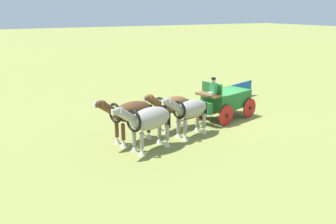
% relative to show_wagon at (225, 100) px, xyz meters
% --- Properties ---
extents(ground_plane, '(220.00, 220.00, 0.00)m').
position_rel_show_wagon_xyz_m(ground_plane, '(-0.15, -0.04, -1.09)').
color(ground_plane, olive).
extents(show_wagon, '(5.65, 2.53, 2.60)m').
position_rel_show_wagon_xyz_m(show_wagon, '(0.00, 0.00, 0.00)').
color(show_wagon, '#236B2D').
rests_on(show_wagon, ground).
extents(draft_horse_rear_near, '(2.94, 1.29, 2.18)m').
position_rel_show_wagon_xyz_m(draft_horse_rear_near, '(3.29, 1.46, 0.22)').
color(draft_horse_rear_near, '#9E998E').
rests_on(draft_horse_rear_near, ground).
extents(draft_horse_rear_off, '(2.97, 1.29, 2.12)m').
position_rel_show_wagon_xyz_m(draft_horse_rear_off, '(3.60, 0.20, 0.17)').
color(draft_horse_rear_off, brown).
rests_on(draft_horse_rear_off, ground).
extents(draft_horse_lead_near, '(3.09, 1.46, 2.25)m').
position_rel_show_wagon_xyz_m(draft_horse_lead_near, '(5.79, 2.08, 0.28)').
color(draft_horse_lead_near, '#9E998E').
rests_on(draft_horse_lead_near, ground).
extents(draft_horse_lead_off, '(3.13, 1.39, 2.28)m').
position_rel_show_wagon_xyz_m(draft_horse_lead_off, '(6.11, 0.81, 0.32)').
color(draft_horse_lead_off, brown).
rests_on(draft_horse_lead_off, ground).
extents(sponsor_banner, '(3.07, 1.01, 1.10)m').
position_rel_show_wagon_xyz_m(sponsor_banner, '(-3.76, -3.20, -0.54)').
color(sponsor_banner, '#1959B2').
rests_on(sponsor_banner, ground).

